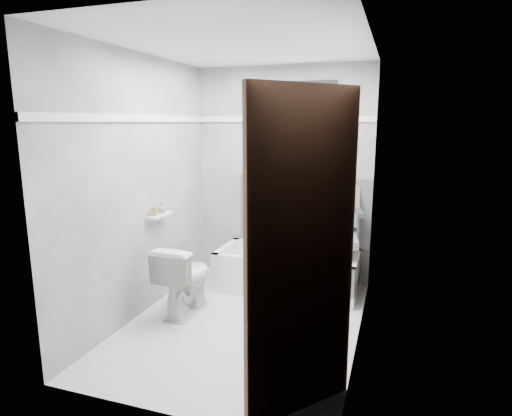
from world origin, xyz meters
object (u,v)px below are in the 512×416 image
at_px(office_chair, 330,231).
at_px(door, 338,280).
at_px(bathtub, 287,270).
at_px(toilet, 185,278).
at_px(soap_bottle_b, 162,208).
at_px(soap_bottle_a, 154,210).

distance_m(office_chair, door, 2.29).
bearing_deg(office_chair, bathtub, 173.20).
height_order(bathtub, toilet, toilet).
distance_m(toilet, soap_bottle_b, 0.73).
height_order(door, soap_bottle_b, door).
xyz_separation_m(bathtub, door, (0.82, -2.21, 0.79)).
xyz_separation_m(office_chair, toilet, (-1.23, -0.88, -0.35)).
xyz_separation_m(office_chair, soap_bottle_a, (-1.55, -0.85, 0.28)).
distance_m(door, soap_bottle_b, 2.45).
xyz_separation_m(toilet, door, (1.60, -1.35, 0.67)).
bearing_deg(soap_bottle_b, office_chair, 24.52).
relative_size(toilet, soap_bottle_b, 6.58).
distance_m(bathtub, door, 2.49).
relative_size(bathtub, soap_bottle_a, 13.03).
bearing_deg(door, office_chair, 99.38).
xyz_separation_m(toilet, soap_bottle_b, (-0.32, 0.18, 0.63)).
bearing_deg(soap_bottle_b, door, -38.54).
xyz_separation_m(bathtub, toilet, (-0.78, -0.86, 0.12)).
xyz_separation_m(bathtub, soap_bottle_b, (-1.10, -0.68, 0.75)).
height_order(office_chair, soap_bottle_a, office_chair).
height_order(bathtub, soap_bottle_a, soap_bottle_a).
bearing_deg(office_chair, soap_bottle_b, -165.68).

